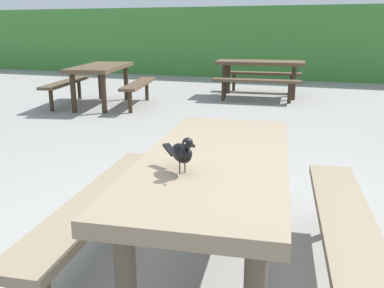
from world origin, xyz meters
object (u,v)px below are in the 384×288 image
(bird_grackle, at_px, (183,152))
(picnic_table_mid_left, at_px, (260,70))
(picnic_table_far_centre, at_px, (101,75))
(picnic_table_foreground, at_px, (216,186))

(bird_grackle, height_order, picnic_table_mid_left, bird_grackle)
(picnic_table_far_centre, bearing_deg, bird_grackle, -55.25)
(picnic_table_foreground, relative_size, picnic_table_far_centre, 0.94)
(bird_grackle, relative_size, picnic_table_far_centre, 0.11)
(picnic_table_mid_left, bearing_deg, picnic_table_foreground, -81.97)
(bird_grackle, bearing_deg, picnic_table_mid_left, 97.10)
(picnic_table_mid_left, height_order, picnic_table_far_centre, same)
(bird_grackle, height_order, picnic_table_far_centre, bird_grackle)
(picnic_table_foreground, height_order, picnic_table_mid_left, same)
(bird_grackle, distance_m, picnic_table_mid_left, 7.01)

